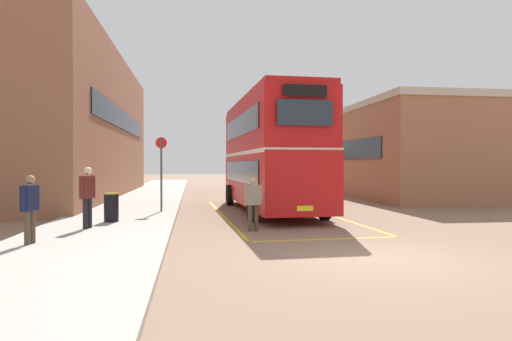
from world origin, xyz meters
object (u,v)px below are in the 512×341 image
object	(u,v)px
double_decker_bus	(270,152)
pedestrian_boarding	(253,200)
litter_bin	(111,207)
single_deck_bus	(274,168)
pedestrian_waiting_far	(30,205)
bus_stop_sign	(161,167)
pedestrian_waiting_near	(87,192)

from	to	relation	value
double_decker_bus	pedestrian_boarding	world-z (taller)	double_decker_bus
pedestrian_boarding	litter_bin	size ratio (longest dim) A/B	1.74
single_deck_bus	litter_bin	xyz separation A→B (m)	(-9.83, -24.22, -1.03)
single_deck_bus	double_decker_bus	bearing A→B (deg)	-100.97
pedestrian_waiting_far	litter_bin	world-z (taller)	pedestrian_waiting_far
double_decker_bus	single_deck_bus	bearing A→B (deg)	79.03
double_decker_bus	pedestrian_boarding	size ratio (longest dim) A/B	6.45
single_deck_bus	pedestrian_boarding	size ratio (longest dim) A/B	5.69
single_deck_bus	litter_bin	distance (m)	26.16
single_deck_bus	bus_stop_sign	world-z (taller)	bus_stop_sign
double_decker_bus	pedestrian_waiting_near	xyz separation A→B (m)	(-6.27, -5.12, -1.33)
single_deck_bus	pedestrian_waiting_near	bearing A→B (deg)	-111.77
double_decker_bus	pedestrian_waiting_near	distance (m)	8.20
pedestrian_boarding	bus_stop_sign	size ratio (longest dim) A/B	0.55
pedestrian_boarding	litter_bin	world-z (taller)	pedestrian_boarding
pedestrian_waiting_far	bus_stop_sign	distance (m)	7.47
bus_stop_sign	single_deck_bus	bearing A→B (deg)	68.26
pedestrian_boarding	pedestrian_waiting_near	distance (m)	4.83
pedestrian_waiting_near	bus_stop_sign	distance (m)	4.89
double_decker_bus	single_deck_bus	distance (m)	20.94
pedestrian_waiting_far	bus_stop_sign	world-z (taller)	bus_stop_sign
bus_stop_sign	litter_bin	bearing A→B (deg)	-114.46
double_decker_bus	pedestrian_waiting_far	distance (m)	10.45
bus_stop_sign	pedestrian_boarding	bearing A→B (deg)	-58.09
litter_bin	bus_stop_sign	xyz separation A→B (m)	(1.39, 3.05, 1.28)
double_decker_bus	pedestrian_boarding	bearing A→B (deg)	-104.89
single_deck_bus	pedestrian_waiting_far	world-z (taller)	single_deck_bus
pedestrian_boarding	bus_stop_sign	distance (m)	5.77
pedestrian_waiting_near	pedestrian_waiting_far	world-z (taller)	pedestrian_waiting_near
pedestrian_waiting_far	single_deck_bus	bearing A→B (deg)	68.69
litter_bin	double_decker_bus	bearing A→B (deg)	32.18
pedestrian_waiting_far	pedestrian_boarding	bearing A→B (deg)	21.13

